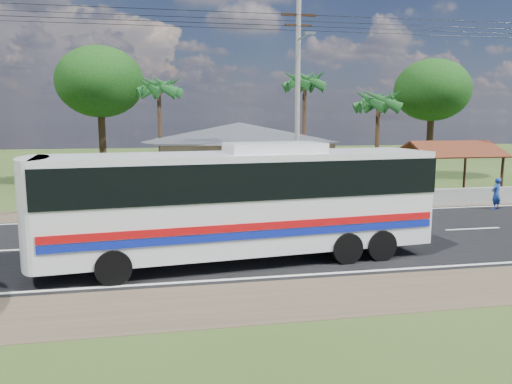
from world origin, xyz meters
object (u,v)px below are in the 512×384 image
(motorcycle, at_px, (369,201))
(person, at_px, (496,194))
(coach_bus, at_px, (244,195))
(waiting_shed, at_px, (449,151))

(motorcycle, height_order, person, person)
(coach_bus, distance_m, person, 15.87)
(waiting_shed, distance_m, coach_bus, 18.32)
(waiting_shed, relative_size, person, 3.14)
(waiting_shed, height_order, coach_bus, coach_bus)
(person, bearing_deg, waiting_shed, -112.98)
(coach_bus, distance_m, motorcycle, 11.08)
(waiting_shed, relative_size, coach_bus, 0.41)
(coach_bus, bearing_deg, motorcycle, 38.88)
(waiting_shed, bearing_deg, person, -90.95)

